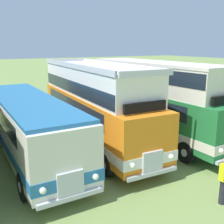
% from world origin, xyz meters
% --- Properties ---
extents(bus_seventh_in_row, '(2.74, 10.84, 2.99)m').
position_xyz_m(bus_seventh_in_row, '(7.21, 0.37, 1.76)').
color(bus_seventh_in_row, silver).
rests_on(bus_seventh_in_row, ground).
extents(bus_eighth_in_row, '(2.84, 10.74, 4.52)m').
position_xyz_m(bus_eighth_in_row, '(10.82, 0.49, 2.36)').
color(bus_eighth_in_row, orange).
rests_on(bus_eighth_in_row, ground).
extents(bus_ninth_in_row, '(3.12, 10.64, 4.49)m').
position_xyz_m(bus_ninth_in_row, '(14.41, -0.09, 2.47)').
color(bus_ninth_in_row, '#237538').
rests_on(bus_ninth_in_row, ground).
extents(marshal_person, '(0.36, 0.24, 1.73)m').
position_xyz_m(marshal_person, '(12.13, -7.03, 0.89)').
color(marshal_person, '#23232D').
rests_on(marshal_person, ground).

